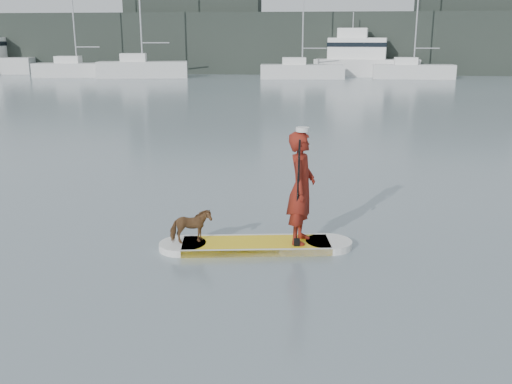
# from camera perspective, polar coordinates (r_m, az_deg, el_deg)

# --- Properties ---
(ground) EXTENTS (140.00, 140.00, 0.00)m
(ground) POSITION_cam_1_polar(r_m,az_deg,el_deg) (8.96, -13.26, -8.11)
(ground) COLOR slate
(ground) RESTS_ON ground
(paddleboard) EXTENTS (3.28, 1.14, 0.12)m
(paddleboard) POSITION_cam_1_polar(r_m,az_deg,el_deg) (9.77, 0.00, -5.33)
(paddleboard) COLOR yellow
(paddleboard) RESTS_ON ground
(paddler) EXTENTS (0.56, 0.76, 1.89)m
(paddler) POSITION_cam_1_polar(r_m,az_deg,el_deg) (9.53, 4.55, 0.42)
(paddler) COLOR maroon
(paddler) RESTS_ON paddleboard
(white_cap) EXTENTS (0.22, 0.22, 0.07)m
(white_cap) POSITION_cam_1_polar(r_m,az_deg,el_deg) (9.33, 4.68, 6.25)
(white_cap) COLOR silver
(white_cap) RESTS_ON paddler
(dog) EXTENTS (0.75, 0.57, 0.58)m
(dog) POSITION_cam_1_polar(r_m,az_deg,el_deg) (9.68, -6.54, -3.44)
(dog) COLOR brown
(dog) RESTS_ON paddleboard
(paddle) EXTENTS (0.10, 0.30, 2.00)m
(paddle) POSITION_cam_1_polar(r_m,az_deg,el_deg) (9.36, 4.17, -1.54)
(paddle) COLOR black
(paddle) RESTS_ON ground
(sailboat_b) EXTENTS (8.08, 3.44, 11.62)m
(sailboat_b) POSITION_cam_1_polar(r_m,az_deg,el_deg) (57.03, -17.50, 11.73)
(sailboat_b) COLOR silver
(sailboat_b) RESTS_ON ground
(sailboat_c) EXTENTS (8.46, 4.26, 11.61)m
(sailboat_c) POSITION_cam_1_polar(r_m,az_deg,el_deg) (54.55, -11.32, 12.06)
(sailboat_c) COLOR silver
(sailboat_c) RESTS_ON ground
(sailboat_d) EXTENTS (7.55, 2.78, 10.93)m
(sailboat_d) POSITION_cam_1_polar(r_m,az_deg,el_deg) (52.49, 4.56, 12.10)
(sailboat_d) COLOR silver
(sailboat_d) RESTS_ON ground
(sailboat_e) EXTENTS (7.20, 2.69, 10.27)m
(sailboat_e) POSITION_cam_1_polar(r_m,az_deg,el_deg) (54.13, 15.39, 11.66)
(sailboat_e) COLOR silver
(sailboat_e) RESTS_ON ground
(motor_yacht_a) EXTENTS (10.11, 4.42, 5.86)m
(motor_yacht_a) POSITION_cam_1_polar(r_m,az_deg,el_deg) (56.42, 10.61, 12.98)
(motor_yacht_a) COLOR silver
(motor_yacht_a) RESTS_ON ground
(shore_mass) EXTENTS (90.00, 6.00, 6.00)m
(shore_mass) POSITION_cam_1_polar(r_m,az_deg,el_deg) (60.83, 3.19, 14.62)
(shore_mass) COLOR black
(shore_mass) RESTS_ON ground
(shore_building_west) EXTENTS (14.00, 4.00, 9.00)m
(shore_building_west) POSITION_cam_1_polar(r_m,az_deg,el_deg) (63.09, -6.22, 15.93)
(shore_building_west) COLOR black
(shore_building_west) RESTS_ON ground
(shore_building_east) EXTENTS (10.00, 4.00, 8.00)m
(shore_building_east) POSITION_cam_1_polar(r_m,az_deg,el_deg) (63.60, 20.24, 14.67)
(shore_building_east) COLOR black
(shore_building_east) RESTS_ON ground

